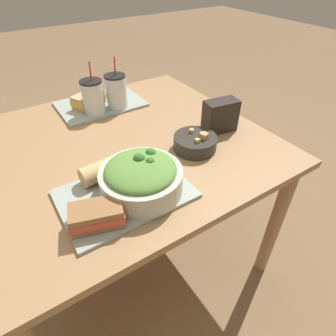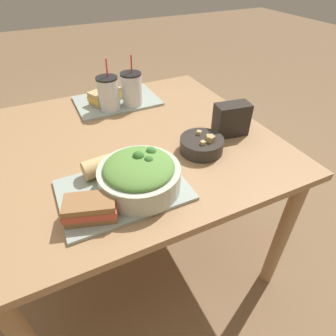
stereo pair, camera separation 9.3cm
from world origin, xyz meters
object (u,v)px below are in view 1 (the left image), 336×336
Objects in this scene: baguette_near at (100,171)px; drink_cup_dark at (93,98)px; drink_cup_red at (116,92)px; sandwich_far at (89,100)px; chip_bag at (220,116)px; salad_bowl at (141,177)px; sandwich_near at (97,215)px; soup_bowl at (195,142)px.

drink_cup_dark is at bearing -25.00° from baguette_near.
drink_cup_dark is 1.00× the size of drink_cup_red.
sandwich_far is 0.65m from chip_bag.
baguette_near is at bearing -131.49° from sandwich_far.
drink_cup_red is (0.19, 0.59, 0.02)m from salad_bowl.
salad_bowl is 0.62m from drink_cup_red.
drink_cup_red reaches higher than sandwich_far.
salad_bowl is 0.68m from sandwich_far.
sandwich_near is (-0.18, -0.06, -0.02)m from salad_bowl.
drink_cup_red is at bearing 102.25° from soup_bowl.
soup_bowl is 0.70× the size of drink_cup_red.
soup_bowl is 0.50m from drink_cup_red.
drink_cup_dark is at bearing 82.76° from salad_bowl.
sandwich_near is 0.78m from sandwich_far.
chip_bag is (0.28, -0.43, -0.02)m from drink_cup_red.
sandwich_near is 1.12× the size of chip_bag.
sandwich_near is 0.75m from drink_cup_red.
sandwich_near is (-0.47, -0.16, 0.01)m from soup_bowl.
sandwich_near is 0.70m from drink_cup_dark.
drink_cup_dark is (0.25, 0.65, 0.04)m from sandwich_near.
sandwich_far is (0.25, 0.73, 0.00)m from sandwich_near.
soup_bowl and baguette_near have the same top height.
sandwich_near is 0.20m from baguette_near.
salad_bowl is 2.07× the size of baguette_near.
drink_cup_dark reaches higher than sandwich_far.
chip_bag is at bearing 36.26° from sandwich_near.
sandwich_far is 0.75× the size of drink_cup_red.
drink_cup_red reaches higher than sandwich_near.
baguette_near is at bearing -167.01° from chip_bag.
soup_bowl is 0.94× the size of sandwich_far.
baguette_near is 0.55m from drink_cup_red.
salad_bowl is 1.47× the size of sandwich_far.
salad_bowl reaches higher than sandwich_near.
baguette_near reaches higher than sandwich_near.
drink_cup_red is (0.37, 0.65, 0.04)m from sandwich_near.
drink_cup_dark reaches higher than baguette_near.
drink_cup_dark is (0.08, 0.59, 0.02)m from salad_bowl.
drink_cup_red is at bearing 77.98° from sandwich_near.
chip_bag reaches higher than baguette_near.
drink_cup_red is 0.51m from chip_bag.
salad_bowl is at bearing 35.32° from sandwich_near.
salad_bowl is at bearing -160.32° from soup_bowl.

